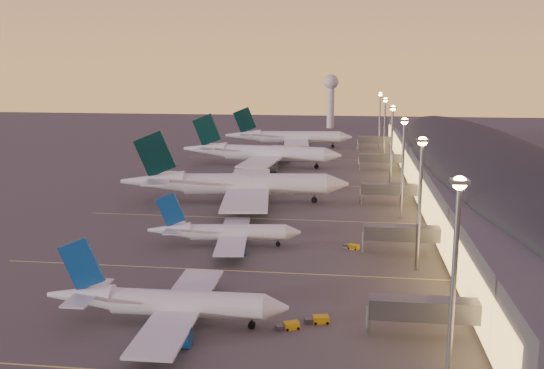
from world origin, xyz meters
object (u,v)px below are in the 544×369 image
(airliner_narrow_south, at_px, (167,303))
(airliner_wide_far, at_px, (289,137))
(airliner_wide_mid, at_px, (261,153))
(baggage_tug_b, at_px, (318,320))
(airliner_wide_near, at_px, (235,184))
(baggage_tug_a, at_px, (289,326))
(baggage_tug_c, at_px, (352,247))
(airliner_narrow_north, at_px, (225,232))
(radar_tower, at_px, (331,92))

(airliner_narrow_south, height_order, airliner_wide_far, airliner_wide_far)
(airliner_wide_mid, xyz_separation_m, baggage_tug_b, (29.89, -141.10, -4.66))
(airliner_wide_mid, bearing_deg, airliner_wide_near, -82.37)
(airliner_wide_near, xyz_separation_m, baggage_tug_a, (23.66, -81.37, -4.87))
(airliner_wide_mid, height_order, baggage_tug_b, airliner_wide_mid)
(baggage_tug_c, bearing_deg, airliner_wide_mid, 138.68)
(airliner_narrow_south, bearing_deg, airliner_wide_far, 89.42)
(airliner_narrow_south, bearing_deg, airliner_wide_mid, 91.70)
(airliner_narrow_north, bearing_deg, baggage_tug_a, -72.56)
(baggage_tug_b, bearing_deg, baggage_tug_c, 71.08)
(airliner_narrow_north, bearing_deg, airliner_wide_near, 90.67)
(airliner_narrow_south, height_order, radar_tower, radar_tower)
(airliner_wide_mid, distance_m, baggage_tug_c, 108.17)
(airliner_wide_mid, relative_size, baggage_tug_a, 16.63)
(airliner_narrow_north, bearing_deg, airliner_wide_far, 83.89)
(airliner_narrow_north, height_order, airliner_wide_mid, airliner_wide_mid)
(baggage_tug_b, bearing_deg, baggage_tug_a, -158.36)
(airliner_narrow_north, distance_m, airliner_wide_far, 158.10)
(airliner_wide_mid, bearing_deg, baggage_tug_a, -74.10)
(airliner_narrow_south, distance_m, airliner_narrow_north, 40.78)
(airliner_narrow_south, xyz_separation_m, baggage_tug_a, (18.53, 0.85, -3.00))
(airliner_wide_mid, height_order, baggage_tug_a, airliner_wide_mid)
(airliner_narrow_north, xyz_separation_m, airliner_wide_mid, (-7.56, 103.91, 2.08))
(baggage_tug_c, bearing_deg, airliner_wide_near, 159.48)
(airliner_wide_near, bearing_deg, airliner_wide_mid, 84.69)
(airliner_narrow_south, relative_size, radar_tower, 1.16)
(radar_tower, bearing_deg, airliner_wide_far, -100.01)
(airliner_narrow_north, relative_size, airliner_wide_mid, 0.53)
(radar_tower, relative_size, baggage_tug_c, 8.99)
(airliner_wide_far, distance_m, baggage_tug_c, 159.26)
(airliner_wide_near, distance_m, radar_tower, 209.65)
(airliner_wide_far, xyz_separation_m, baggage_tug_c, (29.81, -156.39, -4.46))
(airliner_narrow_north, height_order, baggage_tug_a, airliner_narrow_north)
(airliner_narrow_north, xyz_separation_m, baggage_tug_c, (27.49, 1.69, -2.62))
(airliner_wide_far, height_order, baggage_tug_a, airliner_wide_far)
(radar_tower, bearing_deg, airliner_narrow_north, -93.17)
(radar_tower, relative_size, baggage_tug_b, 8.23)
(airliner_narrow_north, xyz_separation_m, baggage_tug_b, (22.33, -37.19, -2.58))
(baggage_tug_c, bearing_deg, airliner_narrow_north, -146.74)
(airliner_narrow_south, height_order, airliner_wide_near, airliner_wide_near)
(airliner_wide_mid, height_order, airliner_wide_far, airliner_wide_mid)
(airliner_wide_mid, height_order, radar_tower, radar_tower)
(baggage_tug_c, bearing_deg, baggage_tug_b, -67.81)
(airliner_wide_near, distance_m, airliner_wide_far, 116.68)
(airliner_narrow_south, distance_m, airliner_wide_far, 198.86)
(airliner_narrow_south, bearing_deg, airliner_narrow_north, 88.27)
(airliner_narrow_north, height_order, baggage_tug_b, airliner_narrow_north)
(airliner_wide_mid, distance_m, baggage_tug_b, 144.31)
(airliner_wide_far, bearing_deg, airliner_wide_near, -97.26)
(airliner_wide_mid, bearing_deg, airliner_wide_far, 90.25)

